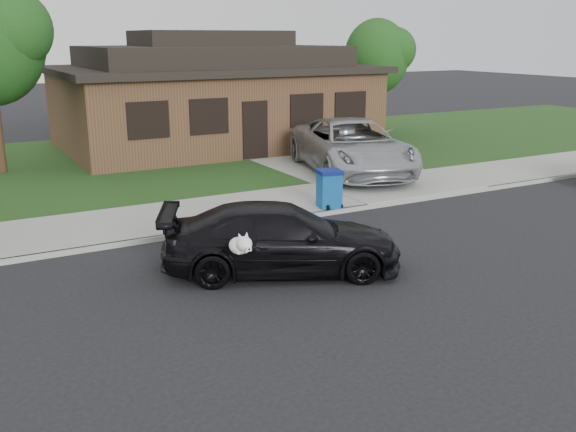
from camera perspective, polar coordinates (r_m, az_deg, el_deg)
ground at (r=12.87m, az=2.60°, el=-4.99°), size 120.00×120.00×0.00m
sidewalk at (r=17.10m, az=-6.14°, el=0.39°), size 60.00×3.00×0.12m
curb at (r=15.78m, az=-4.02°, el=-0.86°), size 60.00×0.12×0.12m
lawn at (r=24.51m, az=-13.47°, el=4.70°), size 60.00×13.00×0.13m
driveway at (r=24.12m, az=2.42°, el=4.96°), size 4.50×13.00×0.14m
sedan at (r=12.66m, az=-0.59°, el=-2.04°), size 5.08×3.68×1.37m
minivan at (r=21.54m, az=5.71°, el=6.18°), size 4.48×6.89×1.76m
recycling_bin at (r=17.14m, az=3.69°, el=2.46°), size 0.73×0.73×1.02m
house at (r=27.38m, az=-6.72°, el=10.51°), size 12.60×8.60×4.65m
tree_1 at (r=30.80m, az=8.21°, el=13.96°), size 3.15×3.00×5.25m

